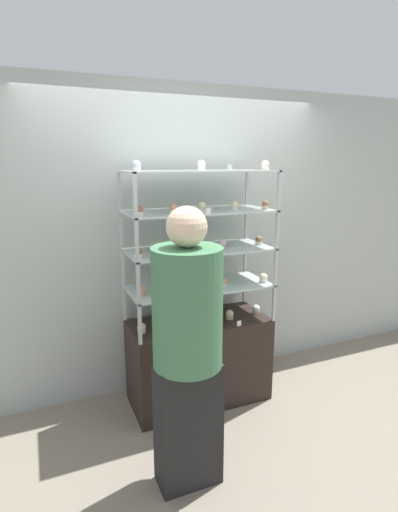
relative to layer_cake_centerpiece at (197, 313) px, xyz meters
The scene contains 34 objects.
ground_plane 0.77m from the layer_cake_centerpiece, 58.85° to the right, with size 20.00×20.00×0.00m, color gray.
back_wall 0.65m from the layer_cake_centerpiece, 88.79° to the left, with size 8.00×0.05×2.60m.
display_base 0.42m from the layer_cake_centerpiece, 58.85° to the right, with size 1.13×0.51×0.71m.
display_riser_lower 0.22m from the layer_cake_centerpiece, 58.85° to the right, with size 1.13×0.51×0.30m.
display_riser_middle 0.52m from the layer_cake_centerpiece, 58.85° to the right, with size 1.13×0.51×0.30m.
display_riser_upper 0.82m from the layer_cake_centerpiece, 58.85° to the right, with size 1.13×0.51×0.30m.
display_riser_top 1.12m from the layer_cake_centerpiece, 58.85° to the right, with size 1.13×0.51×0.30m.
layer_cake_centerpiece is the anchor object (origin of this frame).
sheet_cake_frosted 0.62m from the layer_cake_centerpiece, behind, with size 0.25×0.14×0.07m.
cupcake_0 0.49m from the layer_cake_centerpiece, behind, with size 0.07×0.07×0.08m.
cupcake_1 0.27m from the layer_cake_centerpiece, 162.05° to the right, with size 0.07×0.07×0.08m.
cupcake_2 0.27m from the layer_cake_centerpiece, 18.42° to the right, with size 0.07×0.07×0.08m.
cupcake_3 0.52m from the layer_cake_centerpiece, ahead, with size 0.07×0.07×0.08m.
price_tag_0 0.36m from the layer_cake_centerpiece, 44.63° to the right, with size 0.04×0.00×0.04m.
cupcake_4 0.56m from the layer_cake_centerpiece, behind, with size 0.07×0.07×0.08m.
cupcake_5 0.32m from the layer_cake_centerpiece, 158.84° to the right, with size 0.07×0.07×0.08m.
cupcake_6 0.34m from the layer_cake_centerpiece, 32.54° to the right, with size 0.07×0.07×0.08m.
cupcake_7 0.61m from the layer_cake_centerpiece, 15.49° to the right, with size 0.07×0.07×0.08m.
price_tag_1 0.53m from the layer_cake_centerpiece, 147.10° to the right, with size 0.04×0.00×0.04m.
cupcake_8 0.77m from the layer_cake_centerpiece, 165.85° to the right, with size 0.06×0.06×0.07m.
cupcake_9 0.61m from the layer_cake_centerpiece, 19.91° to the right, with size 0.06×0.06×0.07m.
cupcake_10 0.78m from the layer_cake_centerpiece, ahead, with size 0.06×0.06×0.07m.
price_tag_2 0.73m from the layer_cake_centerpiece, 148.31° to the right, with size 0.04×0.00×0.04m.
cupcake_11 1.01m from the layer_cake_centerpiece, 164.95° to the right, with size 0.05×0.05×0.07m.
cupcake_12 0.91m from the layer_cake_centerpiece, 153.96° to the right, with size 0.05×0.05×0.07m.
cupcake_13 0.88m from the layer_cake_centerpiece, 86.05° to the right, with size 0.05×0.05×0.07m.
cupcake_14 0.92m from the layer_cake_centerpiece, 21.74° to the right, with size 0.05×0.05×0.07m.
cupcake_15 1.02m from the layer_cake_centerpiece, 15.93° to the right, with size 0.05×0.05×0.07m.
price_tag_3 0.90m from the layer_cake_centerpiece, 94.28° to the right, with size 0.04×0.00×0.04m.
cupcake_16 1.28m from the layer_cake_centerpiece, 165.58° to the right, with size 0.06×0.06×0.07m.
cupcake_17 1.18m from the layer_cake_centerpiece, 86.61° to the right, with size 0.06×0.06×0.07m.
cupcake_18 1.29m from the layer_cake_centerpiece, 11.95° to the right, with size 0.06×0.06×0.07m.
price_tag_4 1.20m from the layer_cake_centerpiece, 59.62° to the right, with size 0.04×0.00×0.04m.
customer_figure 0.93m from the layer_cake_centerpiece, 116.38° to the right, with size 0.41×0.41×1.74m.
Camera 1 is at (-1.19, -2.81, 1.97)m, focal length 28.00 mm.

